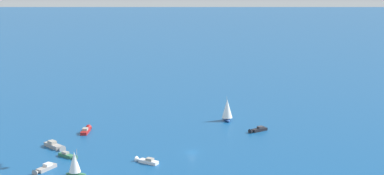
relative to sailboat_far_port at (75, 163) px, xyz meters
name	(u,v)px	position (x,y,z in m)	size (l,w,h in m)	color
ground_plane	(192,152)	(-40.07, 4.14, -3.71)	(2000.00, 2000.00, 0.00)	navy
sailboat_far_port	(75,163)	(0.00, 0.00, 0.00)	(5.62, 5.77, 8.12)	#33704C
motorboat_far_stbd	(86,130)	(-23.43, -38.93, -3.01)	(7.48, 8.27, 2.58)	#B21E1E
motorboat_inshore	(55,146)	(-6.08, -27.53, -2.93)	(3.90, 10.11, 2.86)	#9E9993
motorboat_offshore	(44,169)	(5.77, -9.12, -3.04)	(8.62, 5.46, 2.46)	#9E9993
motorboat_trailing	(257,130)	(-74.38, -0.26, -3.09)	(8.00, 2.48, 2.29)	black
motorboat_mid_cluster	(146,161)	(-22.34, 3.42, -3.08)	(4.84, 8.12, 2.30)	white
sailboat_outer_ring_a	(227,110)	(-75.70, -18.84, 0.80)	(5.93, 7.68, 9.87)	#23478C
motorboat_outer_ring_b	(69,156)	(-5.46, -16.02, -3.13)	(3.85, 7.62, 2.14)	#33704C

